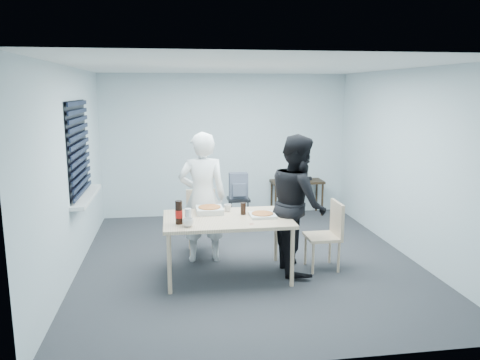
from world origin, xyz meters
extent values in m
plane|color=#313237|center=(0.00, 0.00, 0.00)|extent=(5.00, 5.00, 0.00)
plane|color=white|center=(0.00, 0.00, 2.60)|extent=(5.00, 5.00, 0.00)
plane|color=silver|center=(0.00, 2.50, 1.30)|extent=(4.50, 0.00, 4.50)
plane|color=silver|center=(0.00, -2.50, 1.30)|extent=(4.50, 0.00, 4.50)
plane|color=silver|center=(-2.25, 0.00, 1.30)|extent=(0.00, 5.00, 5.00)
plane|color=silver|center=(2.25, 0.00, 1.30)|extent=(0.00, 5.00, 5.00)
plane|color=black|center=(-2.23, 0.40, 1.55)|extent=(0.00, 1.30, 1.30)
cube|color=black|center=(-2.21, 0.40, 1.55)|extent=(0.04, 1.30, 1.25)
cube|color=silver|center=(-2.16, 0.40, 0.89)|extent=(0.18, 1.42, 0.05)
cube|color=beige|center=(-0.34, -0.50, 0.74)|extent=(1.56, 0.99, 0.04)
cylinder|color=beige|center=(-1.06, -0.93, 0.36)|extent=(0.05, 0.05, 0.72)
cylinder|color=beige|center=(-1.06, -0.06, 0.36)|extent=(0.05, 0.05, 0.72)
cylinder|color=beige|center=(0.38, -0.93, 0.36)|extent=(0.05, 0.05, 0.72)
cylinder|color=beige|center=(0.38, -0.06, 0.36)|extent=(0.05, 0.05, 0.72)
cube|color=beige|center=(-0.60, 0.41, 0.43)|extent=(0.42, 0.42, 0.04)
cube|color=beige|center=(-0.60, 0.60, 0.67)|extent=(0.42, 0.04, 0.44)
cylinder|color=beige|center=(-0.77, 0.24, 0.21)|extent=(0.03, 0.03, 0.41)
cylinder|color=beige|center=(-0.77, 0.58, 0.21)|extent=(0.03, 0.03, 0.41)
cylinder|color=beige|center=(-0.43, 0.24, 0.21)|extent=(0.03, 0.03, 0.41)
cylinder|color=beige|center=(-0.43, 0.58, 0.21)|extent=(0.03, 0.03, 0.41)
cube|color=beige|center=(0.91, -0.43, 0.43)|extent=(0.42, 0.42, 0.04)
cube|color=beige|center=(1.10, -0.43, 0.67)|extent=(0.04, 0.42, 0.44)
cylinder|color=beige|center=(0.74, -0.60, 0.21)|extent=(0.03, 0.03, 0.41)
cylinder|color=beige|center=(0.74, -0.26, 0.21)|extent=(0.03, 0.03, 0.41)
cylinder|color=beige|center=(1.08, -0.60, 0.21)|extent=(0.03, 0.03, 0.41)
cylinder|color=beige|center=(1.08, -0.26, 0.21)|extent=(0.03, 0.03, 0.41)
imported|color=white|center=(-0.61, 0.11, 0.89)|extent=(0.65, 0.42, 1.77)
imported|color=black|center=(0.57, -0.42, 0.89)|extent=(0.47, 0.86, 1.77)
cube|color=#312113|center=(1.31, 2.28, 0.62)|extent=(0.97, 0.43, 0.04)
cylinder|color=#312113|center=(0.87, 2.10, 0.30)|extent=(0.04, 0.04, 0.60)
cylinder|color=#312113|center=(0.87, 2.46, 0.30)|extent=(0.04, 0.04, 0.60)
cylinder|color=#312113|center=(1.75, 2.10, 0.30)|extent=(0.04, 0.04, 0.60)
cylinder|color=#312113|center=(1.75, 2.46, 0.30)|extent=(0.04, 0.04, 0.60)
cube|color=black|center=(0.10, 1.61, 0.48)|extent=(0.36, 0.36, 0.04)
cylinder|color=black|center=(-0.04, 1.47, 0.23)|extent=(0.04, 0.04, 0.46)
cylinder|color=black|center=(-0.04, 1.75, 0.23)|extent=(0.04, 0.04, 0.46)
cylinder|color=black|center=(0.24, 1.47, 0.23)|extent=(0.04, 0.04, 0.46)
cylinder|color=black|center=(0.24, 1.75, 0.23)|extent=(0.04, 0.04, 0.46)
cube|color=slate|center=(0.10, 1.61, 0.72)|extent=(0.31, 0.17, 0.43)
cube|color=slate|center=(0.10, 1.50, 0.67)|extent=(0.23, 0.06, 0.21)
cube|color=silver|center=(-0.54, -0.24, 0.78)|extent=(0.34, 0.34, 0.04)
cube|color=silver|center=(-0.54, -0.24, 0.81)|extent=(0.34, 0.34, 0.04)
cylinder|color=#CC7F38|center=(-0.54, -0.24, 0.84)|extent=(0.29, 0.29, 0.01)
cube|color=silver|center=(0.09, -0.51, 0.78)|extent=(0.31, 0.31, 0.03)
cylinder|color=#CC7F38|center=(0.09, -0.51, 0.80)|extent=(0.27, 0.27, 0.01)
imported|color=silver|center=(-0.84, -0.81, 0.81)|extent=(0.17, 0.17, 0.10)
imported|color=silver|center=(-0.30, -0.20, 0.81)|extent=(0.10, 0.10, 0.09)
cylinder|color=black|center=(-0.13, -0.38, 0.84)|extent=(0.09, 0.09, 0.15)
cylinder|color=black|center=(-0.94, -0.69, 0.90)|extent=(0.08, 0.08, 0.28)
cylinder|color=red|center=(-0.94, -0.69, 0.88)|extent=(0.09, 0.09, 0.09)
cylinder|color=silver|center=(-0.83, -0.70, 0.85)|extent=(0.09, 0.09, 0.18)
torus|color=red|center=(-0.10, -0.83, 0.76)|extent=(0.05, 0.05, 0.00)
cube|color=white|center=(1.16, 2.31, 0.65)|extent=(0.26, 0.33, 0.01)
cube|color=black|center=(1.53, 2.31, 0.67)|extent=(0.14, 0.11, 0.05)
camera|label=1|loc=(-1.01, -6.03, 2.31)|focal=35.00mm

